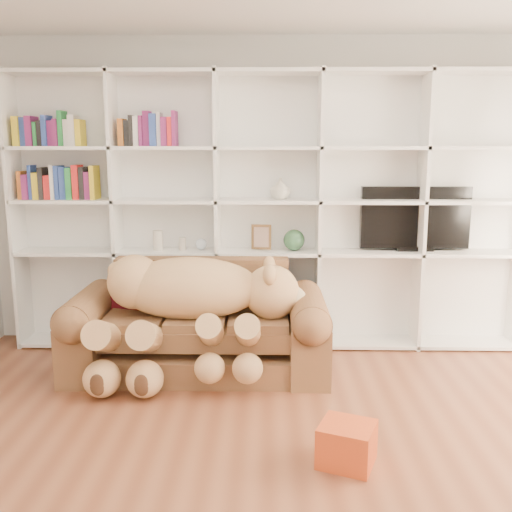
{
  "coord_description": "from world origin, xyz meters",
  "views": [
    {
      "loc": [
        -0.01,
        -2.62,
        1.77
      ],
      "look_at": [
        -0.09,
        1.63,
        0.94
      ],
      "focal_mm": 40.0,
      "sensor_mm": 36.0,
      "label": 1
    }
  ],
  "objects_px": {
    "sofa": "(199,331)",
    "teddy_bear": "(190,302)",
    "gift_box": "(347,444)",
    "tv": "(415,219)"
  },
  "relations": [
    {
      "from": "sofa",
      "to": "tv",
      "type": "height_order",
      "value": "tv"
    },
    {
      "from": "teddy_bear",
      "to": "sofa",
      "type": "bearing_deg",
      "value": 67.21
    },
    {
      "from": "sofa",
      "to": "teddy_bear",
      "type": "distance_m",
      "value": 0.33
    },
    {
      "from": "gift_box",
      "to": "tv",
      "type": "xyz_separation_m",
      "value": [
        0.84,
        2.02,
        1.02
      ]
    },
    {
      "from": "sofa",
      "to": "gift_box",
      "type": "height_order",
      "value": "sofa"
    },
    {
      "from": "teddy_bear",
      "to": "tv",
      "type": "height_order",
      "value": "tv"
    },
    {
      "from": "sofa",
      "to": "gift_box",
      "type": "bearing_deg",
      "value": -54.07
    },
    {
      "from": "teddy_bear",
      "to": "gift_box",
      "type": "distance_m",
      "value": 1.66
    },
    {
      "from": "sofa",
      "to": "teddy_bear",
      "type": "relative_size",
      "value": 1.25
    },
    {
      "from": "gift_box",
      "to": "sofa",
      "type": "bearing_deg",
      "value": 125.93
    }
  ]
}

